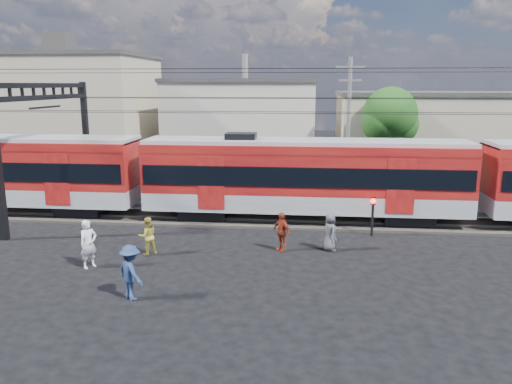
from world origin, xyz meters
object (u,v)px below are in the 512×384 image
commuter_train (309,175)px  pedestrian_c (131,272)px  pedestrian_a (89,244)px  crossing_signal (373,209)px

commuter_train → pedestrian_c: size_ratio=27.47×
commuter_train → pedestrian_c: (-5.68, -10.08, -1.49)m
pedestrian_a → crossing_signal: 12.37m
commuter_train → pedestrian_c: 11.67m
pedestrian_a → crossing_signal: pedestrian_a is taller
pedestrian_c → commuter_train: bearing=-79.2°
crossing_signal → pedestrian_c: bearing=-137.8°
pedestrian_a → pedestrian_c: size_ratio=1.02×
commuter_train → pedestrian_a: commuter_train is taller
pedestrian_a → pedestrian_c: 3.70m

